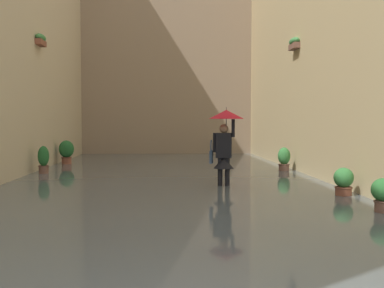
{
  "coord_description": "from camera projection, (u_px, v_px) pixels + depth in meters",
  "views": [
    {
      "loc": [
        0.01,
        2.43,
        1.72
      ],
      "look_at": [
        -0.56,
        -7.99,
        1.21
      ],
      "focal_mm": 43.1,
      "sensor_mm": 36.0,
      "label": 1
    }
  ],
  "objects": [
    {
      "name": "potted_plant_near_left",
      "position": [
        383.0,
        195.0,
        8.09
      ],
      "size": [
        0.42,
        0.42,
        0.73
      ],
      "color": "brown",
      "rests_on": "ground_plane"
    },
    {
      "name": "potted_plant_far_right",
      "position": [
        66.0,
        152.0,
        17.29
      ],
      "size": [
        0.56,
        0.56,
        1.01
      ],
      "color": "brown",
      "rests_on": "ground_plane"
    },
    {
      "name": "person_wading",
      "position": [
        225.0,
        135.0,
        11.37
      ],
      "size": [
        0.87,
        0.87,
        2.08
      ],
      "color": "#2D2319",
      "rests_on": "ground_plane"
    },
    {
      "name": "building_facade_far",
      "position": [
        167.0,
        25.0,
        23.42
      ],
      "size": [
        11.97,
        1.8,
        13.32
      ],
      "primitive_type": "cube",
      "color": "gray",
      "rests_on": "ground_plane"
    },
    {
      "name": "potted_plant_mid_left",
      "position": [
        284.0,
        160.0,
        14.95
      ],
      "size": [
        0.4,
        0.4,
        0.88
      ],
      "color": "brown",
      "rests_on": "ground_plane"
    },
    {
      "name": "potted_plant_far_left",
      "position": [
        344.0,
        183.0,
        9.95
      ],
      "size": [
        0.42,
        0.42,
        0.73
      ],
      "color": "brown",
      "rests_on": "ground_plane"
    },
    {
      "name": "ground_plane",
      "position": [
        167.0,
        184.0,
        12.68
      ],
      "size": [
        60.0,
        60.0,
        0.0
      ],
      "primitive_type": "plane",
      "color": "slate"
    },
    {
      "name": "flood_water",
      "position": [
        167.0,
        182.0,
        12.67
      ],
      "size": [
        9.17,
        26.39,
        0.13
      ],
      "primitive_type": "cube",
      "color": "#515B60",
      "rests_on": "ground_plane"
    },
    {
      "name": "potted_plant_near_right",
      "position": [
        44.0,
        161.0,
        14.14
      ],
      "size": [
        0.34,
        0.34,
        0.97
      ],
      "color": "brown",
      "rests_on": "ground_plane"
    }
  ]
}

